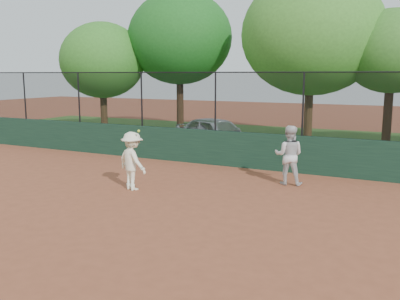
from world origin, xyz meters
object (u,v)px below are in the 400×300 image
at_px(parked_car, 217,134).
at_px(player_main, 132,161).
at_px(tree_0, 102,61).
at_px(player_second, 289,155).
at_px(tree_3, 392,52).
at_px(tree_1, 180,38).
at_px(tree_2, 312,34).

height_order(parked_car, player_main, player_main).
bearing_deg(player_main, tree_0, 132.07).
bearing_deg(player_second, player_main, 25.09).
height_order(tree_0, tree_3, tree_0).
distance_m(player_second, player_main, 4.40).
relative_size(parked_car, tree_1, 0.57).
relative_size(player_second, tree_1, 0.24).
height_order(player_main, tree_2, tree_2).
xyz_separation_m(player_main, tree_0, (-7.74, 8.58, 3.00)).
relative_size(parked_car, tree_3, 0.72).
xyz_separation_m(tree_0, tree_1, (3.60, 1.61, 1.08)).
bearing_deg(tree_1, player_main, -67.88).
distance_m(parked_car, tree_0, 8.14).
xyz_separation_m(parked_car, tree_0, (-7.26, 1.97, 3.09)).
distance_m(tree_0, tree_3, 13.51).
height_order(parked_car, tree_3, tree_3).
bearing_deg(player_main, player_second, 34.12).
distance_m(parked_car, tree_3, 7.70).
height_order(player_second, tree_0, tree_0).
bearing_deg(tree_2, tree_0, -173.56).
relative_size(parked_car, player_second, 2.42).
bearing_deg(player_second, tree_2, -90.16).
distance_m(parked_car, tree_2, 5.96).
bearing_deg(player_main, tree_1, 112.12).
relative_size(player_main, tree_0, 0.30).
bearing_deg(parked_car, tree_2, -19.83).
height_order(parked_car, tree_2, tree_2).
xyz_separation_m(player_main, tree_3, (5.71, 9.79, 3.20)).
height_order(tree_2, tree_3, tree_2).
distance_m(player_main, tree_0, 11.93).
distance_m(tree_2, tree_3, 3.30).
distance_m(parked_car, player_second, 5.84).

